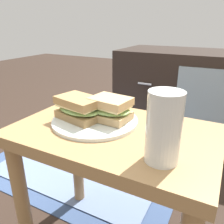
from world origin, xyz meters
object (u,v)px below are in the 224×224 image
object	(u,v)px
plate	(95,121)
beer_glass	(164,129)
sandwich_front	(79,108)
sandwich_back	(110,109)
tv_cabinet	(196,99)

from	to	relation	value
plate	beer_glass	world-z (taller)	beer_glass
beer_glass	sandwich_front	bearing A→B (deg)	161.85
sandwich_front	beer_glass	size ratio (longest dim) A/B	1.02
sandwich_front	sandwich_back	bearing A→B (deg)	21.73
tv_cabinet	beer_glass	bearing A→B (deg)	-86.41
sandwich_back	beer_glass	bearing A→B (deg)	-33.25
sandwich_back	plate	bearing A→B (deg)	-158.27
beer_glass	sandwich_back	bearing A→B (deg)	146.75
plate	sandwich_front	bearing A→B (deg)	-158.27
sandwich_back	beer_glass	world-z (taller)	beer_glass
sandwich_front	beer_glass	world-z (taller)	beer_glass
plate	sandwich_back	world-z (taller)	sandwich_back
tv_cabinet	beer_glass	world-z (taller)	beer_glass
plate	sandwich_front	size ratio (longest dim) A/B	1.61
plate	sandwich_back	size ratio (longest dim) A/B	2.01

